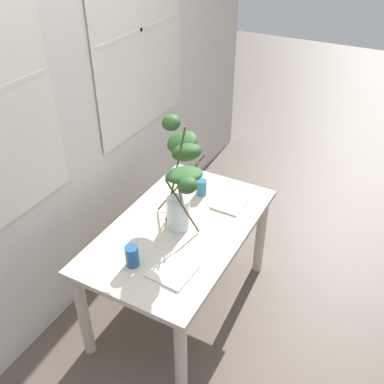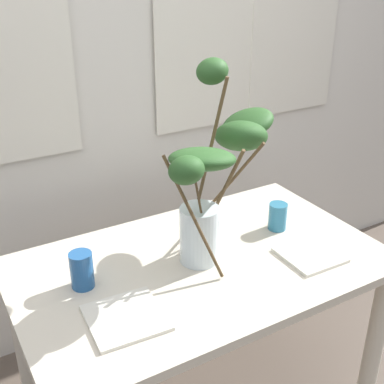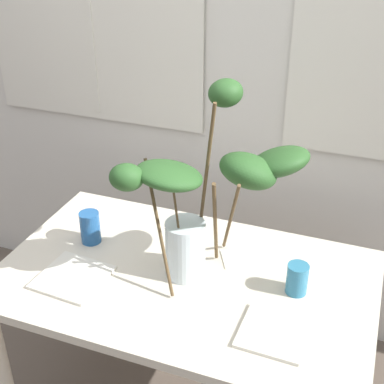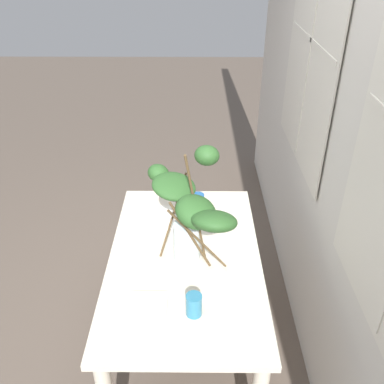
{
  "view_description": "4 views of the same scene",
  "coord_description": "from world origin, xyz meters",
  "views": [
    {
      "loc": [
        -1.87,
        -1.09,
        2.49
      ],
      "look_at": [
        0.07,
        -0.05,
        0.96
      ],
      "focal_mm": 41.38,
      "sensor_mm": 36.0,
      "label": 1
    },
    {
      "loc": [
        -0.8,
        -1.3,
        1.73
      ],
      "look_at": [
        -0.01,
        0.05,
        0.98
      ],
      "focal_mm": 46.9,
      "sensor_mm": 36.0,
      "label": 2
    },
    {
      "loc": [
        0.56,
        -1.4,
        1.91
      ],
      "look_at": [
        0.04,
        -0.03,
        1.08
      ],
      "focal_mm": 49.95,
      "sensor_mm": 36.0,
      "label": 3
    },
    {
      "loc": [
        1.73,
        0.05,
        2.2
      ],
      "look_at": [
        -0.07,
        0.04,
        1.09
      ],
      "focal_mm": 39.67,
      "sensor_mm": 36.0,
      "label": 4
    }
  ],
  "objects": [
    {
      "name": "plate_square_right",
      "position": [
        0.36,
        -0.17,
        0.73
      ],
      "size": [
        0.21,
        0.21,
        0.01
      ],
      "primitive_type": "cube",
      "rotation": [
        0.0,
        0.0,
        -0.02
      ],
      "color": "silver",
      "rests_on": "dining_table"
    },
    {
      "name": "vase_with_branches",
      "position": [
        0.09,
        0.03,
        1.06
      ],
      "size": [
        0.62,
        0.48,
        0.71
      ],
      "color": "silver",
      "rests_on": "dining_table"
    },
    {
      "name": "napkin_folded",
      "position": [
        0.17,
        0.17,
        0.72
      ],
      "size": [
        0.2,
        0.18,
        0.0
      ],
      "primitive_type": "cube",
      "rotation": [
        0.0,
        0.0,
        0.48
      ],
      "color": "silver",
      "rests_on": "dining_table"
    },
    {
      "name": "drinking_glass_blue_left",
      "position": [
        -0.42,
        0.07,
        0.79
      ],
      "size": [
        0.08,
        0.08,
        0.13
      ],
      "primitive_type": "cylinder",
      "color": "#235693",
      "rests_on": "dining_table"
    },
    {
      "name": "back_wall_with_windows",
      "position": [
        -0.0,
        0.77,
        1.47
      ],
      "size": [
        4.91,
        0.14,
        2.93
      ],
      "color": "beige",
      "rests_on": "ground"
    },
    {
      "name": "dining_table",
      "position": [
        0.0,
        0.0,
        0.61
      ],
      "size": [
        1.33,
        0.8,
        0.72
      ],
      "color": "beige",
      "rests_on": "ground"
    },
    {
      "name": "drinking_glass_blue_right",
      "position": [
        0.39,
        0.05,
        0.78
      ],
      "size": [
        0.07,
        0.07,
        0.11
      ],
      "primitive_type": "cylinder",
      "color": "teal",
      "rests_on": "dining_table"
    },
    {
      "name": "ground",
      "position": [
        0.0,
        0.0,
        0.0
      ],
      "size": [
        14.0,
        14.0,
        0.0
      ],
      "primitive_type": "plane",
      "color": "brown"
    },
    {
      "name": "plate_square_left",
      "position": [
        -0.36,
        -0.16,
        0.73
      ],
      "size": [
        0.24,
        0.24,
        0.01
      ],
      "primitive_type": "cube",
      "rotation": [
        0.0,
        0.0,
        -0.06
      ],
      "color": "silver",
      "rests_on": "dining_table"
    }
  ]
}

